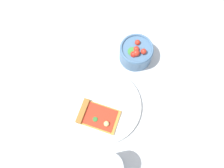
{
  "coord_description": "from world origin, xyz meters",
  "views": [
    {
      "loc": [
        0.22,
        0.12,
        0.86
      ],
      "look_at": [
        -0.07,
        0.02,
        0.03
      ],
      "focal_mm": 39.57,
      "sensor_mm": 36.0,
      "label": 1
    }
  ],
  "objects_px": {
    "plate": "(103,106)",
    "pizza_slice_main": "(96,116)",
    "salad_bowl": "(136,53)",
    "paper_napkin": "(100,31)",
    "soda_glass": "(109,168)"
  },
  "relations": [
    {
      "from": "pizza_slice_main",
      "to": "salad_bowl",
      "type": "xyz_separation_m",
      "value": [
        -0.27,
        0.06,
        0.02
      ]
    },
    {
      "from": "plate",
      "to": "soda_glass",
      "type": "distance_m",
      "value": 0.22
    },
    {
      "from": "plate",
      "to": "pizza_slice_main",
      "type": "relative_size",
      "value": 1.97
    },
    {
      "from": "salad_bowl",
      "to": "paper_napkin",
      "type": "height_order",
      "value": "salad_bowl"
    },
    {
      "from": "pizza_slice_main",
      "to": "soda_glass",
      "type": "relative_size",
      "value": 1.11
    },
    {
      "from": "plate",
      "to": "salad_bowl",
      "type": "xyz_separation_m",
      "value": [
        -0.22,
        0.05,
        0.03
      ]
    },
    {
      "from": "pizza_slice_main",
      "to": "salad_bowl",
      "type": "relative_size",
      "value": 1.12
    },
    {
      "from": "plate",
      "to": "paper_napkin",
      "type": "xyz_separation_m",
      "value": [
        -0.29,
        -0.12,
        -0.01
      ]
    },
    {
      "from": "plate",
      "to": "paper_napkin",
      "type": "relative_size",
      "value": 2.06
    },
    {
      "from": "pizza_slice_main",
      "to": "soda_glass",
      "type": "xyz_separation_m",
      "value": [
        0.15,
        0.1,
        0.04
      ]
    },
    {
      "from": "salad_bowl",
      "to": "paper_napkin",
      "type": "relative_size",
      "value": 0.93
    },
    {
      "from": "plate",
      "to": "salad_bowl",
      "type": "height_order",
      "value": "salad_bowl"
    },
    {
      "from": "salad_bowl",
      "to": "soda_glass",
      "type": "distance_m",
      "value": 0.42
    },
    {
      "from": "plate",
      "to": "pizza_slice_main",
      "type": "height_order",
      "value": "pizza_slice_main"
    },
    {
      "from": "pizza_slice_main",
      "to": "paper_napkin",
      "type": "xyz_separation_m",
      "value": [
        -0.33,
        -0.1,
        -0.02
      ]
    }
  ]
}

